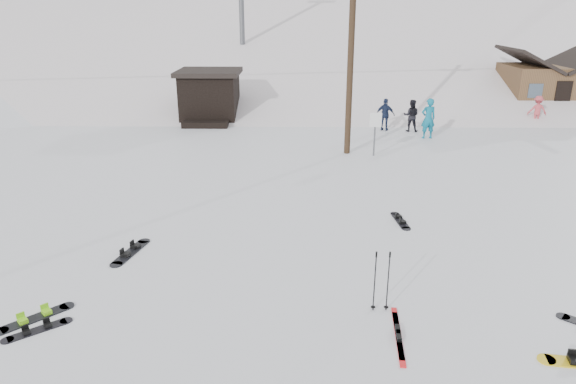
{
  "coord_description": "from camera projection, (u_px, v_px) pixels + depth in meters",
  "views": [
    {
      "loc": [
        -0.25,
        -7.57,
        5.94
      ],
      "look_at": [
        -0.43,
        5.05,
        1.4
      ],
      "focal_mm": 32.0,
      "sensor_mm": 36.0,
      "label": 1
    }
  ],
  "objects": [
    {
      "name": "board_scatter_c",
      "position": [
        35.0,
        318.0,
        10.39
      ],
      "size": [
        1.21,
        1.21,
        0.11
      ],
      "rotation": [
        0.0,
        0.0,
        0.78
      ],
      "color": "black",
      "rests_on": "ground"
    },
    {
      "name": "ski_poles",
      "position": [
        381.0,
        281.0,
        10.48
      ],
      "size": [
        0.37,
        0.1,
        1.34
      ],
      "color": "black",
      "rests_on": "ground"
    },
    {
      "name": "skier_dark",
      "position": [
        411.0,
        116.0,
        25.91
      ],
      "size": [
        0.91,
        0.78,
        1.61
      ],
      "primitive_type": "imported",
      "rotation": [
        0.0,
        0.0,
        2.9
      ],
      "color": "black",
      "rests_on": "ground"
    },
    {
      "name": "trail_sign",
      "position": [
        375.0,
        126.0,
        21.43
      ],
      "size": [
        0.5,
        0.09,
        1.85
      ],
      "color": "#595B60",
      "rests_on": "ground"
    },
    {
      "name": "board_scatter_f",
      "position": [
        400.0,
        220.0,
        15.14
      ],
      "size": [
        0.39,
        1.4,
        0.1
      ],
      "rotation": [
        0.0,
        0.0,
        1.68
      ],
      "color": "black",
      "rests_on": "ground"
    },
    {
      "name": "skier_pink",
      "position": [
        537.0,
        110.0,
        27.63
      ],
      "size": [
        1.04,
        0.67,
        1.51
      ],
      "primitive_type": "imported",
      "rotation": [
        0.0,
        0.0,
        3.02
      ],
      "color": "#C5454E",
      "rests_on": "ground"
    },
    {
      "name": "ground",
      "position": [
        308.0,
        362.0,
        9.13
      ],
      "size": [
        200.0,
        200.0,
        0.0
      ],
      "primitive_type": "plane",
      "color": "white",
      "rests_on": "ground"
    },
    {
      "name": "hero_skis",
      "position": [
        398.0,
        334.0,
        9.85
      ],
      "size": [
        0.28,
        1.91,
        0.1
      ],
      "rotation": [
        0.0,
        0.0,
        -0.09
      ],
      "color": "red",
      "rests_on": "ground"
    },
    {
      "name": "cabin",
      "position": [
        547.0,
        86.0,
        31.0
      ],
      "size": [
        5.39,
        4.4,
        3.77
      ],
      "color": "brown",
      "rests_on": "ground"
    },
    {
      "name": "board_scatter_b",
      "position": [
        131.0,
        252.0,
        13.19
      ],
      "size": [
        0.63,
        1.65,
        0.12
      ],
      "rotation": [
        0.0,
        0.0,
        1.34
      ],
      "color": "black",
      "rests_on": "ground"
    },
    {
      "name": "utility_pole",
      "position": [
        351.0,
        41.0,
        20.69
      ],
      "size": [
        2.0,
        0.26,
        9.0
      ],
      "color": "#3A2819",
      "rests_on": "ground"
    },
    {
      "name": "board_scatter_a",
      "position": [
        37.0,
        330.0,
        10.01
      ],
      "size": [
        1.09,
        0.9,
        0.09
      ],
      "rotation": [
        0.0,
        0.0,
        0.66
      ],
      "color": "black",
      "rests_on": "ground"
    },
    {
      "name": "skier_navy",
      "position": [
        385.0,
        115.0,
        26.1
      ],
      "size": [
        1.04,
        0.72,
        1.63
      ],
      "primitive_type": "imported",
      "rotation": [
        0.0,
        0.0,
        2.77
      ],
      "color": "#192340",
      "rests_on": "ground"
    },
    {
      "name": "lift_hut",
      "position": [
        210.0,
        95.0,
        28.44
      ],
      "size": [
        3.4,
        4.1,
        2.75
      ],
      "color": "black",
      "rests_on": "ground"
    },
    {
      "name": "skier_teal",
      "position": [
        428.0,
        118.0,
        24.48
      ],
      "size": [
        0.76,
        0.56,
        1.93
      ],
      "primitive_type": "imported",
      "rotation": [
        0.0,
        0.0,
        3.29
      ],
      "color": "#0D6C8A",
      "rests_on": "ground"
    },
    {
      "name": "ski_slope",
      "position": [
        297.0,
        158.0,
        64.94
      ],
      "size": [
        60.0,
        85.24,
        65.97
      ],
      "primitive_type": "cube",
      "rotation": [
        0.31,
        0.0,
        0.0
      ],
      "color": "white",
      "rests_on": "ground"
    },
    {
      "name": "treeline_crest",
      "position": [
        297.0,
        44.0,
        90.04
      ],
      "size": [
        50.0,
        6.0,
        10.0
      ],
      "primitive_type": null,
      "color": "black",
      "rests_on": "ski_slope"
    }
  ]
}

